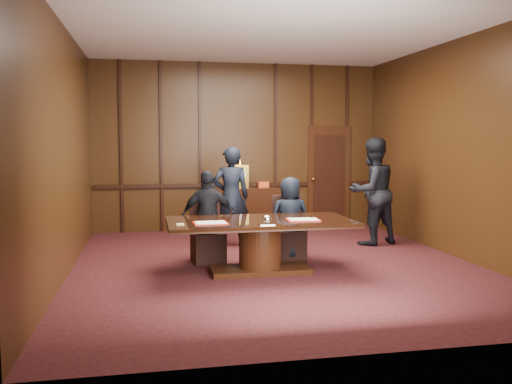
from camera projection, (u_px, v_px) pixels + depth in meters
room at (278, 151)px, 8.16m from camera, size 7.00×7.04×3.50m
sideboard at (240, 208)px, 11.32m from camera, size 1.60×0.45×1.54m
conference_table at (260, 237)px, 7.68m from camera, size 2.62×1.32×0.76m
folder_left at (211, 223)px, 7.32m from camera, size 0.48×0.35×0.02m
folder_right at (303, 220)px, 7.62m from camera, size 0.48×0.36×0.02m
inkstand at (267, 221)px, 7.21m from camera, size 0.20×0.14×0.12m
notepad at (180, 224)px, 7.21m from camera, size 0.11×0.08×0.01m
chair_left at (208, 243)px, 8.43m from camera, size 0.53×0.53×0.99m
chair_right at (289, 240)px, 8.68m from camera, size 0.50×0.50×0.99m
signatory_left at (208, 217)px, 8.32m from camera, size 0.84×0.35×1.43m
signatory_right at (290, 218)px, 8.57m from camera, size 0.65×0.43×1.31m
witness_left at (231, 197)px, 9.60m from camera, size 0.66×0.45×1.77m
witness_right at (372, 191)px, 9.77m from camera, size 1.10×0.95×1.93m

